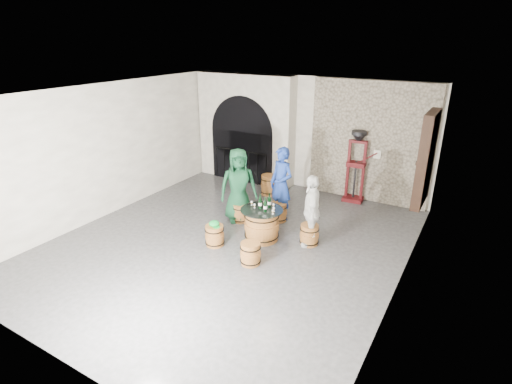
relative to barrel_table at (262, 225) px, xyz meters
The scene contains 31 objects.
ground 0.80m from the barrel_table, 135.07° to the right, with size 8.00×8.00×0.00m, color #303032.
wall_back 3.74m from the barrel_table, 98.26° to the left, with size 8.00×8.00×0.00m, color silver.
wall_front 4.70m from the barrel_table, 96.43° to the right, with size 8.00×8.00×0.00m, color silver.
wall_left 4.23m from the barrel_table, behind, with size 8.00×8.00×0.00m, color silver.
wall_right 3.28m from the barrel_table, ahead, with size 8.00×8.00×0.00m, color silver.
ceiling 2.93m from the barrel_table, 135.07° to the right, with size 8.00×8.00×0.00m, color beige.
stone_facing_panel 3.87m from the barrel_table, 69.37° to the left, with size 3.20×0.12×3.18m, color gray.
arched_opening 4.21m from the barrel_table, 126.69° to the left, with size 3.10×0.60×3.19m.
shuttered_window 3.73m from the barrel_table, 33.40° to the left, with size 0.23×1.10×2.00m.
barrel_table is the anchor object (origin of this frame).
barrel_stool_left 1.06m from the barrel_table, 148.84° to the left, with size 0.42×0.42×0.46m.
barrel_stool_far 1.06m from the barrel_table, 96.54° to the left, with size 0.42×0.42×0.46m.
barrel_stool_right 1.06m from the barrel_table, 17.66° to the left, with size 0.42×0.42×0.46m.
barrel_stool_near_right 1.06m from the barrel_table, 72.48° to the right, with size 0.42×0.42×0.46m.
barrel_stool_near_left 1.06m from the barrel_table, 134.82° to the right, with size 0.42×0.42×0.46m.
green_cap 1.06m from the barrel_table, 134.65° to the right, with size 0.26×0.22×0.12m.
person_green 1.26m from the barrel_table, 148.84° to the left, with size 0.88×0.57×1.80m, color #103A21.
person_blue 1.31m from the barrel_table, 96.54° to the left, with size 0.66×0.43×1.80m, color navy.
person_white 1.15m from the barrel_table, 17.66° to the left, with size 0.93×0.39×1.58m, color silver.
wine_bottle_left 0.50m from the barrel_table, 150.79° to the left, with size 0.08×0.08×0.32m.
wine_bottle_center 0.51m from the barrel_table, 25.41° to the right, with size 0.08×0.08×0.32m.
wine_bottle_right 0.53m from the barrel_table, 66.75° to the left, with size 0.08×0.08×0.32m.
tasting_glass_a 0.45m from the barrel_table, behind, with size 0.05×0.05×0.10m, color #B77823, non-canonical shape.
tasting_glass_b 0.50m from the barrel_table, ahead, with size 0.05×0.05×0.10m, color #B77823, non-canonical shape.
tasting_glass_c 0.48m from the barrel_table, 106.81° to the left, with size 0.05×0.05×0.10m, color #B77823, non-canonical shape.
tasting_glass_d 0.49m from the barrel_table, 50.08° to the left, with size 0.05×0.05×0.10m, color #B77823, non-canonical shape.
tasting_glass_e 0.53m from the barrel_table, 15.16° to the right, with size 0.05×0.05×0.10m, color #B77823, non-canonical shape.
tasting_glass_f 0.52m from the barrel_table, 163.90° to the left, with size 0.05×0.05×0.10m, color #B77823, non-canonical shape.
side_barrel 2.67m from the barrel_table, 115.59° to the left, with size 0.44×0.44×0.58m.
corking_press 3.45m from the barrel_table, 71.70° to the left, with size 0.81×0.47×1.93m.
control_box 3.82m from the barrel_table, 65.30° to the left, with size 0.18×0.10×0.22m, color silver.
Camera 1 is at (4.38, -6.34, 4.24)m, focal length 28.00 mm.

